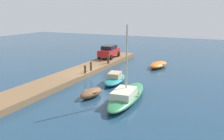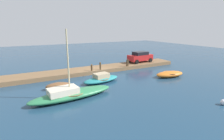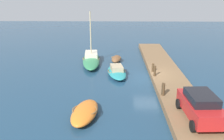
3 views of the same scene
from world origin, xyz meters
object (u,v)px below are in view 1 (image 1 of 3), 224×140
dinghy_brown (91,93)px  mooring_post_mid_west (108,60)px  sailboat_green (127,95)px  mooring_post_west (109,59)px  motorboat_teal (115,79)px  parked_car (109,51)px  rowboat_orange (158,65)px  mooring_post_mid_east (91,66)px  mooring_post_east (85,69)px

dinghy_brown → mooring_post_mid_west: mooring_post_mid_west is taller
sailboat_green → mooring_post_west: (-9.68, -6.20, 0.52)m
motorboat_teal → parked_car: bearing=-160.7°
dinghy_brown → sailboat_green: (-0.45, 2.78, 0.10)m
motorboat_teal → sailboat_green: bearing=25.4°
rowboat_orange → mooring_post_mid_east: mooring_post_mid_east is taller
dinghy_brown → mooring_post_mid_west: bearing=-153.8°
mooring_post_west → parked_car: bearing=-155.0°
mooring_post_mid_east → parked_car: bearing=-168.5°
sailboat_green → motorboat_teal: bearing=-150.2°
motorboat_teal → mooring_post_mid_west: bearing=-157.9°
mooring_post_mid_west → mooring_post_west: bearing=180.0°
mooring_post_mid_west → mooring_post_east: mooring_post_mid_west is taller
parked_car → motorboat_teal: bearing=26.2°
motorboat_teal → dinghy_brown: bearing=-8.9°
dinghy_brown → sailboat_green: size_ratio=0.34×
mooring_post_mid_west → mooring_post_east: bearing=0.0°
rowboat_orange → mooring_post_mid_west: (2.49, -5.38, 0.59)m
dinghy_brown → rowboat_orange: size_ratio=0.67×
dinghy_brown → parked_car: (-13.38, -4.93, 1.00)m
mooring_post_mid_east → parked_car: (-7.42, -1.51, 0.38)m
motorboat_teal → rowboat_orange: 8.22m
dinghy_brown → sailboat_green: bearing=106.6°
motorboat_teal → rowboat_orange: bearing=156.3°
dinghy_brown → mooring_post_east: (-4.78, -3.42, 0.55)m
mooring_post_west → mooring_post_mid_east: (4.18, 0.00, 0.00)m
rowboat_orange → mooring_post_mid_west: mooring_post_mid_west is taller
mooring_post_west → parked_car: parked_car is taller
mooring_post_mid_west → mooring_post_mid_east: 4.03m
rowboat_orange → mooring_post_east: bearing=-27.5°
rowboat_orange → parked_car: (-0.91, -6.90, 0.99)m
dinghy_brown → parked_car: parked_car is taller
motorboat_teal → rowboat_orange: size_ratio=1.20×
motorboat_teal → rowboat_orange: (-7.97, 2.02, -0.02)m
motorboat_teal → mooring_post_east: 3.42m
rowboat_orange → mooring_post_mid_east: 8.48m
mooring_post_mid_west → rowboat_orange: bearing=114.8°
motorboat_teal → mooring_post_mid_west: size_ratio=4.97×
dinghy_brown → mooring_post_mid_west: size_ratio=2.78×
mooring_post_mid_west → mooring_post_east: 5.20m
sailboat_green → mooring_post_mid_east: (-5.50, -6.20, 0.53)m
sailboat_green → mooring_post_west: size_ratio=7.74×
mooring_post_west → mooring_post_mid_west: mooring_post_west is taller
dinghy_brown → mooring_post_mid_east: bearing=-142.8°
mooring_post_mid_east → dinghy_brown: bearing=29.8°
mooring_post_mid_east → mooring_post_west: bearing=180.0°
parked_car → sailboat_green: bearing=28.2°
rowboat_orange → mooring_post_east: size_ratio=4.68×
sailboat_green → mooring_post_west: 11.50m
sailboat_green → mooring_post_mid_east: size_ratio=7.68×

